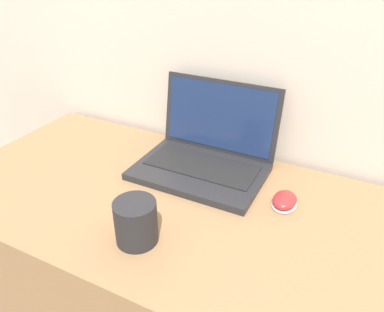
# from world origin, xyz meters

# --- Properties ---
(desk) EXTENTS (1.44, 0.63, 0.75)m
(desk) POSITION_xyz_m (0.00, 0.31, 0.38)
(desk) COLOR #936D47
(desk) RESTS_ON ground_plane
(laptop) EXTENTS (0.36, 0.29, 0.24)m
(laptop) POSITION_xyz_m (-0.07, 0.50, 0.80)
(laptop) COLOR #232326
(laptop) RESTS_ON desk
(drink_cup) EXTENTS (0.09, 0.09, 0.10)m
(drink_cup) POSITION_xyz_m (-0.08, 0.14, 0.81)
(drink_cup) COLOR #232326
(drink_cup) RESTS_ON desk
(computer_mouse) EXTENTS (0.06, 0.09, 0.03)m
(computer_mouse) POSITION_xyz_m (0.19, 0.42, 0.77)
(computer_mouse) COLOR #B2B2B7
(computer_mouse) RESTS_ON desk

